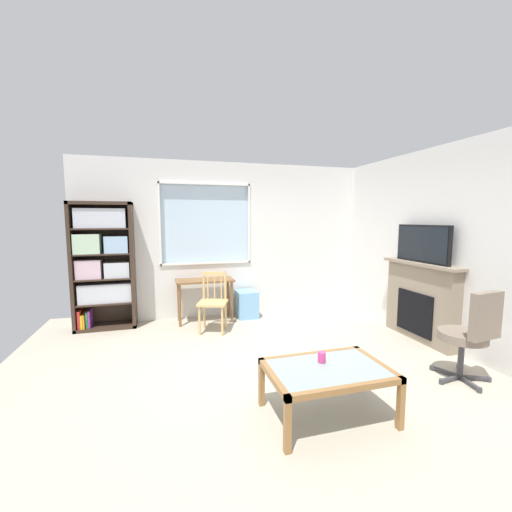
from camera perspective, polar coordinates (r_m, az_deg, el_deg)
ground at (r=4.06m, az=1.23°, el=-18.67°), size 5.99×5.47×0.02m
wall_back_with_window at (r=5.87m, az=-4.74°, el=2.43°), size 4.99×0.15×2.69m
wall_right at (r=5.08m, az=29.99°, el=1.41°), size 0.12×4.67×2.69m
bookshelf at (r=5.61m, az=-25.09°, el=-0.82°), size 0.90×0.38×1.98m
desk_under_window at (r=5.55m, az=-8.89°, el=-5.27°), size 0.95×0.44×0.72m
wooden_chair at (r=5.09m, az=-7.46°, el=-7.83°), size 0.53×0.52×0.90m
plastic_drawer_unit at (r=5.81m, az=-1.66°, el=-8.31°), size 0.35×0.40×0.47m
fireplace at (r=5.23m, az=26.67°, el=-7.01°), size 0.26×1.29×1.11m
tv at (r=5.10m, az=26.98°, el=1.92°), size 0.06×0.93×0.52m
office_chair at (r=4.14m, az=33.31°, el=-10.94°), size 0.57×0.58×1.00m
coffee_table at (r=3.06m, az=12.30°, el=-19.42°), size 1.04×0.70×0.45m
sippy_cup at (r=3.11m, az=11.36°, el=-16.86°), size 0.07×0.07×0.09m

